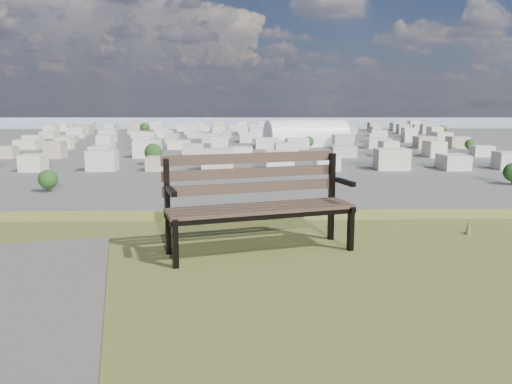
{
  "coord_description": "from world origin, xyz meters",
  "views": [
    {
      "loc": [
        -0.33,
        -2.58,
        26.55
      ],
      "look_at": [
        -0.13,
        4.51,
        25.3
      ],
      "focal_mm": 35.0,
      "sensor_mm": 36.0,
      "label": 1
    }
  ],
  "objects": [
    {
      "name": "bay_water",
      "position": [
        0.0,
        900.0,
        0.0
      ],
      "size": [
        2400.0,
        700.0,
        0.12
      ],
      "primitive_type": "cube",
      "color": "#9AAEC5",
      "rests_on": "ground"
    },
    {
      "name": "grass_tufts",
      "position": [
        0.32,
        -0.2,
        25.12
      ],
      "size": [
        12.49,
        7.38,
        0.28
      ],
      "color": "brown",
      "rests_on": "hilltop_mesa"
    },
    {
      "name": "city_blocks",
      "position": [
        0.0,
        394.44,
        3.5
      ],
      "size": [
        395.0,
        361.0,
        7.0
      ],
      "color": "beige",
      "rests_on": "ground"
    },
    {
      "name": "far_hills",
      "position": [
        -60.92,
        1402.93,
        25.47
      ],
      "size": [
        2050.0,
        340.0,
        60.0
      ],
      "color": "#8592A5",
      "rests_on": "ground"
    },
    {
      "name": "arena",
      "position": [
        40.62,
        318.86,
        5.17
      ],
      "size": [
        55.87,
        34.51,
        21.95
      ],
      "rotation": [
        0.0,
        0.0,
        0.26
      ],
      "color": "silver",
      "rests_on": "ground"
    },
    {
      "name": "city_trees",
      "position": [
        -26.39,
        319.0,
        4.83
      ],
      "size": [
        406.52,
        387.2,
        9.98
      ],
      "color": "#332119",
      "rests_on": "ground"
    },
    {
      "name": "park_bench",
      "position": [
        -0.17,
        2.62,
        25.58
      ],
      "size": [
        2.06,
        1.16,
        1.03
      ],
      "rotation": [
        0.0,
        0.0,
        0.29
      ],
      "color": "#3E2F24",
      "rests_on": "hilltop_mesa"
    }
  ]
}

